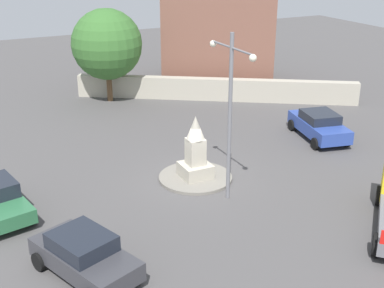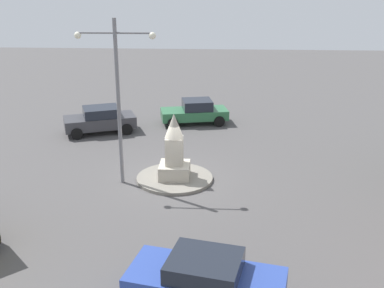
% 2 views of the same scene
% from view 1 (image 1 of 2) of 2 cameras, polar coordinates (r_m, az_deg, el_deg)
% --- Properties ---
extents(ground_plane, '(80.00, 80.00, 0.00)m').
position_cam_1_polar(ground_plane, '(23.74, 0.38, -3.87)').
color(ground_plane, '#4F4C4C').
extents(traffic_island, '(3.38, 3.38, 0.14)m').
position_cam_1_polar(traffic_island, '(23.71, 0.38, -3.72)').
color(traffic_island, gray).
rests_on(traffic_island, ground).
extents(monument, '(1.32, 1.32, 2.91)m').
position_cam_1_polar(monument, '(23.20, 0.39, -0.98)').
color(monument, '#B2AA99').
rests_on(monument, traffic_island).
extents(streetlamp, '(3.26, 0.28, 7.01)m').
position_cam_1_polar(streetlamp, '(20.52, 4.26, 4.61)').
color(streetlamp, slate).
rests_on(streetlamp, ground).
extents(car_blue_parked_left, '(4.52, 2.76, 1.50)m').
position_cam_1_polar(car_blue_parked_left, '(29.07, 13.90, 2.08)').
color(car_blue_parked_left, '#2D479E').
rests_on(car_blue_parked_left, ground).
extents(car_dark_grey_passing, '(4.33, 3.06, 1.49)m').
position_cam_1_polar(car_dark_grey_passing, '(17.40, -11.86, -11.93)').
color(car_dark_grey_passing, '#38383D').
rests_on(car_dark_grey_passing, ground).
extents(stone_boundary_wall, '(10.88, 16.35, 1.50)m').
position_cam_1_polar(stone_boundary_wall, '(35.14, 2.57, 6.08)').
color(stone_boundary_wall, '#B2AA99').
rests_on(stone_boundary_wall, ground).
extents(corner_building, '(10.32, 10.52, 8.15)m').
position_cam_1_polar(corner_building, '(39.40, 3.20, 12.77)').
color(corner_building, brown).
rests_on(corner_building, ground).
extents(tree_near_wall, '(4.63, 4.63, 6.16)m').
position_cam_1_polar(tree_near_wall, '(34.65, -9.42, 10.84)').
color(tree_near_wall, brown).
rests_on(tree_near_wall, ground).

